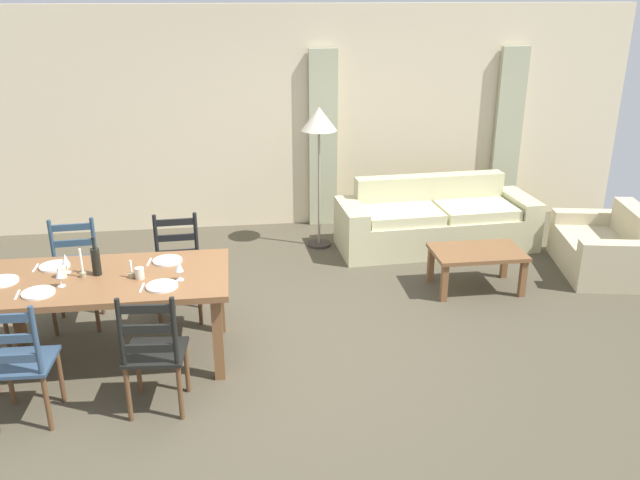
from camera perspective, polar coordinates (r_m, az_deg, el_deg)
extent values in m
cube|color=#4B4434|center=(5.62, -4.25, -9.86)|extent=(9.60, 9.60, 0.02)
cube|color=beige|center=(8.26, -5.96, 10.37)|extent=(9.60, 0.16, 2.70)
cube|color=#AFB290|center=(8.25, 0.26, 8.69)|extent=(0.35, 0.08, 2.20)
cube|color=#AFB290|center=(8.89, 15.97, 8.80)|extent=(0.35, 0.08, 2.20)
cube|color=brown|center=(5.44, -18.01, -3.30)|extent=(1.90, 0.96, 0.05)
cube|color=brown|center=(5.17, -8.85, -8.44)|extent=(0.08, 0.08, 0.70)
cube|color=brown|center=(6.14, -24.87, -5.30)|extent=(0.08, 0.08, 0.70)
cube|color=brown|center=(5.84, -8.75, -4.78)|extent=(0.08, 0.08, 0.70)
cube|color=#2F455D|center=(5.07, -24.41, -9.66)|extent=(0.43, 0.41, 0.03)
cylinder|color=brown|center=(5.38, -25.34, -10.83)|extent=(0.04, 0.04, 0.43)
cylinder|color=brown|center=(5.26, -21.59, -10.92)|extent=(0.04, 0.04, 0.43)
cylinder|color=brown|center=(4.99, -22.60, -12.96)|extent=(0.04, 0.04, 0.43)
cylinder|color=#2F455D|center=(4.74, -23.43, -7.99)|extent=(0.04, 0.04, 0.50)
cube|color=#2F455D|center=(4.86, -25.25, -9.32)|extent=(0.38, 0.04, 0.06)
cube|color=#2F455D|center=(4.79, -25.53, -7.76)|extent=(0.38, 0.04, 0.06)
cube|color=#2F455D|center=(4.73, -25.81, -6.16)|extent=(0.38, 0.04, 0.06)
cube|color=black|center=(4.88, -14.08, -9.44)|extent=(0.45, 0.43, 0.03)
cylinder|color=brown|center=(5.18, -15.50, -10.65)|extent=(0.04, 0.04, 0.43)
cylinder|color=brown|center=(5.11, -11.49, -10.71)|extent=(0.04, 0.04, 0.43)
cylinder|color=brown|center=(4.90, -16.31, -12.73)|extent=(0.04, 0.04, 0.43)
cylinder|color=brown|center=(4.83, -12.04, -12.83)|extent=(0.04, 0.04, 0.43)
cylinder|color=black|center=(4.65, -16.93, -7.67)|extent=(0.04, 0.04, 0.50)
cylinder|color=black|center=(4.58, -12.51, -7.71)|extent=(0.04, 0.04, 0.50)
cube|color=black|center=(4.67, -14.59, -9.09)|extent=(0.38, 0.05, 0.06)
cube|color=black|center=(4.60, -14.76, -7.47)|extent=(0.38, 0.05, 0.06)
cube|color=black|center=(4.53, -14.94, -5.81)|extent=(0.38, 0.05, 0.06)
cube|color=#2E465B|center=(6.24, -20.53, -3.22)|extent=(0.44, 0.42, 0.03)
cylinder|color=brown|center=(6.15, -18.83, -5.72)|extent=(0.04, 0.04, 0.43)
cylinder|color=brown|center=(6.22, -22.12, -5.89)|extent=(0.04, 0.04, 0.43)
cylinder|color=brown|center=(6.46, -18.48, -4.38)|extent=(0.04, 0.04, 0.43)
cylinder|color=brown|center=(6.52, -21.61, -4.55)|extent=(0.04, 0.04, 0.43)
cylinder|color=#2E465B|center=(6.27, -18.99, -0.31)|extent=(0.04, 0.04, 0.50)
cylinder|color=#2E465B|center=(6.33, -22.20, -0.52)|extent=(0.04, 0.04, 0.50)
cube|color=#2E465B|center=(6.35, -20.46, -1.51)|extent=(0.38, 0.05, 0.06)
cube|color=#2E465B|center=(6.29, -20.63, -0.25)|extent=(0.38, 0.05, 0.06)
cube|color=#2E465B|center=(6.24, -20.80, 1.04)|extent=(0.38, 0.05, 0.06)
cube|color=black|center=(6.11, -12.22, -2.84)|extent=(0.44, 0.42, 0.03)
cylinder|color=brown|center=(6.04, -10.38, -5.37)|extent=(0.04, 0.04, 0.43)
cylinder|color=brown|center=(6.06, -13.80, -5.57)|extent=(0.04, 0.04, 0.43)
cylinder|color=brown|center=(6.35, -10.40, -4.02)|extent=(0.04, 0.04, 0.43)
cylinder|color=brown|center=(6.37, -13.64, -4.21)|extent=(0.04, 0.04, 0.43)
cylinder|color=black|center=(6.16, -10.69, 0.13)|extent=(0.04, 0.04, 0.50)
cylinder|color=black|center=(6.18, -14.03, -0.08)|extent=(0.04, 0.04, 0.50)
cube|color=black|center=(6.21, -12.27, -1.09)|extent=(0.38, 0.04, 0.06)
cube|color=black|center=(6.16, -12.38, 0.20)|extent=(0.38, 0.04, 0.06)
cube|color=black|center=(6.11, -12.49, 1.52)|extent=(0.38, 0.04, 0.06)
cylinder|color=brown|center=(6.07, -25.55, -7.13)|extent=(0.04, 0.04, 0.43)
cylinder|color=white|center=(5.31, -23.27, -4.24)|extent=(0.24, 0.24, 0.02)
cube|color=silver|center=(5.36, -24.80, -4.34)|extent=(0.03, 0.17, 0.01)
cylinder|color=white|center=(5.13, -13.56, -3.91)|extent=(0.24, 0.24, 0.02)
cube|color=silver|center=(5.15, -15.21, -4.03)|extent=(0.03, 0.17, 0.01)
cylinder|color=white|center=(5.75, -22.05, -2.13)|extent=(0.24, 0.24, 0.02)
cube|color=silver|center=(5.80, -23.47, -2.24)|extent=(0.02, 0.17, 0.01)
cylinder|color=white|center=(5.59, -13.10, -1.75)|extent=(0.24, 0.24, 0.02)
cube|color=silver|center=(5.61, -14.62, -1.88)|extent=(0.03, 0.17, 0.01)
cylinder|color=white|center=(5.63, -25.87, -3.24)|extent=(0.24, 0.24, 0.02)
cylinder|color=black|center=(5.45, -18.87, -1.80)|extent=(0.07, 0.07, 0.22)
cylinder|color=black|center=(5.40, -19.06, -0.34)|extent=(0.02, 0.02, 0.08)
cylinder|color=black|center=(5.38, -19.12, 0.14)|extent=(0.03, 0.03, 0.02)
cylinder|color=white|center=(5.38, -21.52, -3.74)|extent=(0.06, 0.06, 0.01)
cylinder|color=white|center=(5.36, -21.58, -3.37)|extent=(0.01, 0.01, 0.07)
cone|color=white|center=(5.33, -21.69, -2.61)|extent=(0.06, 0.06, 0.08)
cylinder|color=white|center=(5.22, -12.05, -3.39)|extent=(0.06, 0.06, 0.01)
cylinder|color=white|center=(5.21, -12.08, -3.01)|extent=(0.01, 0.01, 0.07)
cone|color=white|center=(5.18, -12.15, -2.23)|extent=(0.06, 0.06, 0.08)
cylinder|color=white|center=(5.61, -21.09, -2.64)|extent=(0.06, 0.06, 0.01)
cylinder|color=white|center=(5.60, -21.14, -2.28)|extent=(0.01, 0.01, 0.07)
cone|color=white|center=(5.57, -21.24, -1.55)|extent=(0.06, 0.06, 0.08)
cylinder|color=beige|center=(5.31, -15.39, -2.80)|extent=(0.07, 0.07, 0.09)
cylinder|color=beige|center=(5.52, -21.50, -2.61)|extent=(0.07, 0.07, 0.09)
cylinder|color=#998C66|center=(5.48, -19.88, -2.85)|extent=(0.05, 0.05, 0.04)
cylinder|color=white|center=(5.43, -20.03, -1.70)|extent=(0.02, 0.02, 0.20)
cylinder|color=#998C66|center=(5.35, -16.03, -2.96)|extent=(0.05, 0.05, 0.04)
cylinder|color=white|center=(5.32, -16.11, -2.24)|extent=(0.02, 0.02, 0.11)
cube|color=beige|center=(7.81, 10.03, 0.74)|extent=(1.84, 0.90, 0.40)
cube|color=beige|center=(8.01, 9.39, 2.82)|extent=(1.81, 0.30, 0.80)
cube|color=beige|center=(8.18, 16.78, 1.77)|extent=(0.28, 0.81, 0.58)
cube|color=beige|center=(7.49, 2.74, 0.88)|extent=(0.28, 0.81, 0.58)
cube|color=beige|center=(7.85, 13.36, 2.60)|extent=(0.89, 0.69, 0.12)
cube|color=beige|center=(7.53, 7.08, 2.24)|extent=(0.89, 0.69, 0.12)
cube|color=brown|center=(6.75, 13.51, -1.03)|extent=(0.90, 0.56, 0.04)
cube|color=brown|center=(6.50, 10.74, -3.69)|extent=(0.06, 0.06, 0.38)
cube|color=brown|center=(6.78, 17.19, -3.22)|extent=(0.06, 0.06, 0.38)
cube|color=brown|center=(6.90, 9.59, -2.11)|extent=(0.06, 0.06, 0.38)
cube|color=brown|center=(7.17, 15.72, -1.73)|extent=(0.06, 0.06, 0.38)
cube|color=beige|center=(7.67, 23.16, -1.18)|extent=(0.94, 0.94, 0.38)
cube|color=beige|center=(7.72, 25.43, -0.04)|extent=(0.35, 0.82, 0.72)
cube|color=beige|center=(7.22, 24.45, -2.14)|extent=(0.82, 0.33, 0.52)
cube|color=beige|center=(8.07, 22.15, 0.60)|extent=(0.82, 0.33, 0.52)
cylinder|color=#332D28|center=(7.82, -0.08, -0.34)|extent=(0.28, 0.28, 0.03)
cylinder|color=gray|center=(7.59, -0.08, 4.51)|extent=(0.03, 0.03, 1.35)
cone|color=beige|center=(7.40, -0.09, 10.49)|extent=(0.40, 0.40, 0.26)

